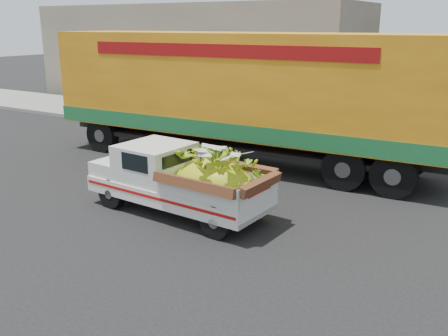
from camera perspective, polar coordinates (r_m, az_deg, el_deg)
The scene contains 6 objects.
ground at distance 12.17m, azimuth -11.62°, elevation -3.57°, with size 100.00×100.00×0.00m, color black.
curb at distance 17.51m, azimuth 3.74°, elevation 3.06°, with size 60.00×0.25×0.15m, color gray.
sidewalk at distance 19.35m, azimuth 6.68°, elevation 4.23°, with size 60.00×4.00×0.14m, color gray.
building_left at distance 28.11m, azimuth -3.06°, elevation 13.02°, with size 18.00×6.00×5.00m, color gray.
pickup_truck at distance 10.74m, azimuth -3.98°, elevation -1.49°, with size 4.27×1.78×1.47m.
semi_trailer at distance 14.68m, azimuth 1.88°, elevation 8.66°, with size 12.03×3.01×3.80m.
Camera 1 is at (7.97, -8.25, 4.05)m, focal length 40.00 mm.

